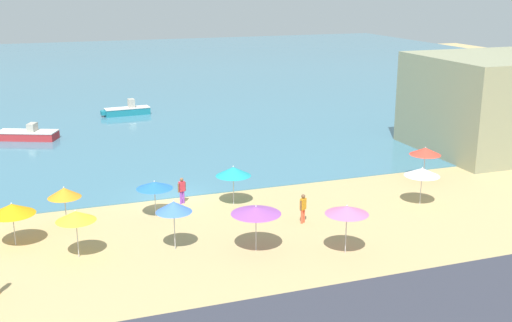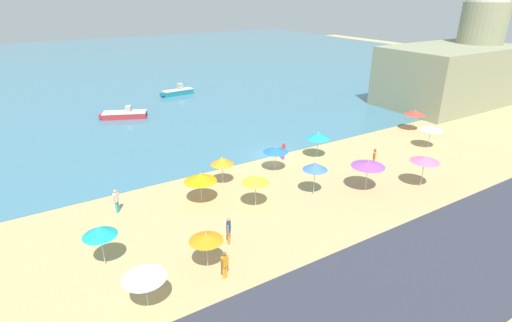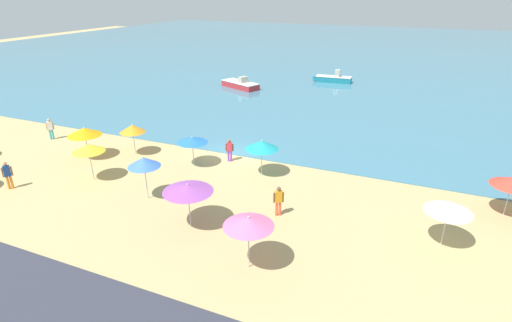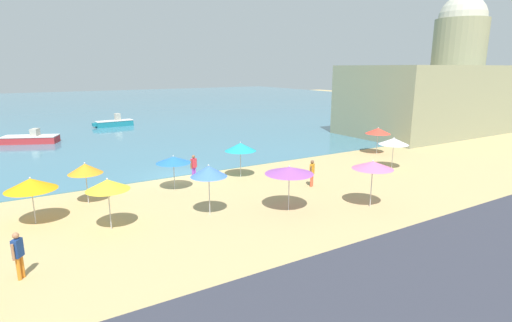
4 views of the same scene
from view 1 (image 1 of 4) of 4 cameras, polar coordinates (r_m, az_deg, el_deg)
The scene contains 16 objects.
ground_plane at distance 40.07m, azimuth -7.50°, elevation -3.33°, with size 160.00×160.00×0.00m, color tan.
sea at distance 93.33m, azimuth -14.90°, elevation 7.24°, with size 150.00×110.00×0.05m, color teal.
beach_umbrella_1 at distance 31.49m, azimuth 8.08°, elevation -4.34°, with size 2.14×2.14×2.55m.
beach_umbrella_2 at distance 39.44m, azimuth 14.55°, elevation -0.95°, with size 2.12×2.12×2.32m.
beach_umbrella_3 at distance 38.13m, azimuth -2.03°, elevation -0.93°, with size 2.12×2.12×2.41m.
beach_umbrella_4 at distance 36.25m, azimuth -16.69°, elevation -2.71°, with size 1.80×1.80×2.29m.
beach_umbrella_6 at distance 31.94m, azimuth -7.33°, elevation -4.05°, with size 1.82×1.82×2.60m.
beach_umbrella_7 at distance 32.04m, azimuth -15.74°, elevation -4.73°, with size 1.94×1.94×2.44m.
beach_umbrella_8 at distance 44.47m, azimuth 14.82°, elevation 0.85°, with size 2.10×2.10×2.28m.
beach_umbrella_9 at distance 31.56m, azimuth -0.00°, elevation -4.41°, with size 2.50×2.50×2.38m.
beach_umbrella_10 at distance 34.52m, azimuth -20.87°, elevation -4.02°, with size 2.29×2.29×2.29m.
beach_umbrella_12 at distance 36.74m, azimuth -9.02°, elevation -2.14°, with size 2.08×2.08×2.11m.
bather_0 at distance 38.87m, azimuth -6.61°, elevation -2.50°, with size 0.54×0.34×1.62m.
bather_2 at distance 35.62m, azimuth 4.20°, elevation -4.09°, with size 0.49×0.39×1.68m.
skiff_nearshore at distance 65.44m, azimuth -11.39°, elevation 4.42°, with size 4.87×1.64×1.58m.
skiff_offshore at distance 57.53m, azimuth -19.70°, elevation 2.22°, with size 5.49×3.66×1.40m.
Camera 1 is at (-7.77, -37.09, 13.02)m, focal length 45.00 mm.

